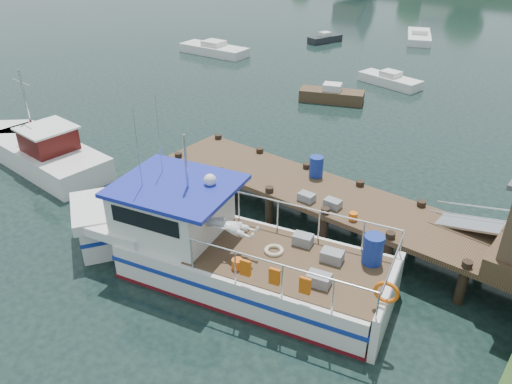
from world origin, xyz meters
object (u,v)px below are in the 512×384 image
Objects in this scene: moored_rowboat at (332,95)px; moored_d at (419,36)px; lobster_boat at (213,246)px; moored_a at (214,49)px; work_boat at (42,151)px; moored_e at (325,39)px; dock at (470,220)px; moored_b at (390,80)px.

moored_rowboat is 0.67× the size of moored_d.
lobster_boat is 39.31m from moored_d.
lobster_boat reaches higher than moored_a.
work_boat is at bearing -52.63° from moored_a.
work_boat is (-12.12, 0.97, -0.33)m from lobster_boat.
lobster_boat is 1.93× the size of moored_a.
moored_rowboat reaches higher than moored_e.
moored_e is at bearing 128.85° from dock.
moored_d is at bearing 50.20° from moored_e.
work_boat is at bearing -77.46° from moored_e.
moored_rowboat is at bearing -76.25° from moored_d.
moored_rowboat is 15.11m from moored_a.
dock is 2.58× the size of moored_d.
lobster_boat is 3.37× the size of moored_e.
moored_rowboat is (6.16, 16.79, -0.29)m from work_boat.
moored_a is 1.33× the size of moored_b.
work_boat reaches higher than dock.
lobster_boat is at bearing -103.49° from moored_b.
moored_rowboat is (-12.58, 12.81, -1.80)m from dock.
moored_d is at bearing 105.46° from moored_rowboat.
moored_b is (1.41, 5.66, -0.07)m from moored_rowboat.
moored_a is 20.02m from moored_d.
moored_b is (15.85, 1.20, -0.05)m from moored_a.
lobster_boat reaches higher than dock.
moored_rowboat is at bearing -50.23° from moored_e.
moored_a reaches higher than moored_e.
work_boat is (-18.74, -3.97, -1.51)m from dock.
work_boat is at bearing -101.88° from moored_rowboat.
moored_rowboat reaches higher than moored_b.
moored_d is 9.17m from moored_e.
work_boat is 1.37× the size of moored_d.
dock is at bearing -83.31° from moored_b.
work_boat is at bearing -168.03° from dock.
dock is 3.50× the size of moored_b.
work_boat is 17.89m from moored_rowboat.
work_boat is 31.25m from moored_e.
moored_rowboat reaches higher than moored_d.
moored_d is 1.78× the size of moored_e.
moored_a is (-27.02, 17.27, -1.82)m from dock.
dock is at bearing -44.30° from moored_e.
moored_rowboat is 20.76m from moored_d.
moored_b is 15.47m from moored_d.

